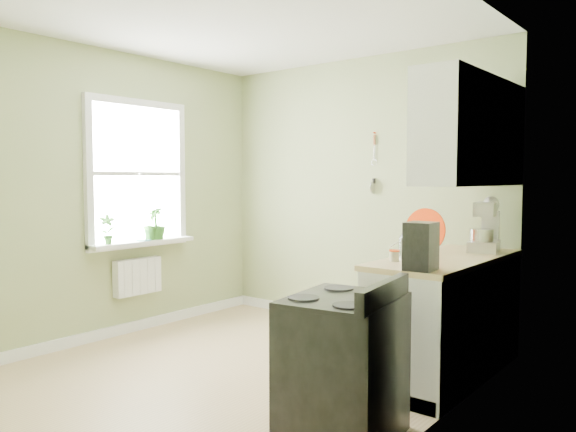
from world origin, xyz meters
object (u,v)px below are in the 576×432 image
Objects in this scene: stand_mixer at (485,228)px; kettle at (406,245)px; stove at (343,367)px; coffee_maker at (421,247)px.

kettle is at bearing -112.76° from stand_mixer.
coffee_maker is (0.13, 0.70, 0.64)m from stove.
stand_mixer is 1.43× the size of coffee_maker.
stand_mixer is 1.21m from coffee_maker.
kettle is 0.63× the size of coffee_maker.
stove is at bearing -93.69° from stand_mixer.
stand_mixer reaches higher than coffee_maker.
coffee_maker reaches higher than kettle.
stove is 3.03× the size of coffee_maker.
stove is at bearing -100.78° from coffee_maker.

